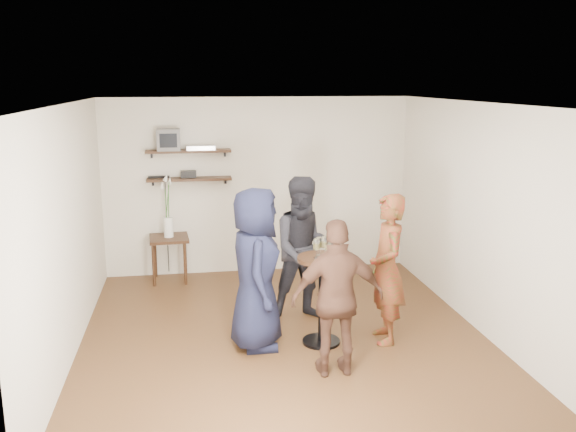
% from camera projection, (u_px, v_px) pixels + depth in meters
% --- Properties ---
extents(room, '(4.58, 5.08, 2.68)m').
position_uv_depth(room, '(284.00, 225.00, 6.62)').
color(room, '#442516').
rests_on(room, ground).
extents(shelf_upper, '(1.20, 0.25, 0.04)m').
position_uv_depth(shelf_upper, '(188.00, 151.00, 8.63)').
color(shelf_upper, black).
rests_on(shelf_upper, room).
extents(shelf_lower, '(1.20, 0.25, 0.04)m').
position_uv_depth(shelf_lower, '(189.00, 179.00, 8.72)').
color(shelf_lower, black).
rests_on(shelf_lower, room).
extents(crt_monitor, '(0.32, 0.30, 0.30)m').
position_uv_depth(crt_monitor, '(169.00, 140.00, 8.55)').
color(crt_monitor, '#59595B').
rests_on(crt_monitor, shelf_upper).
extents(dvd_deck, '(0.40, 0.24, 0.06)m').
position_uv_depth(dvd_deck, '(201.00, 148.00, 8.65)').
color(dvd_deck, silver).
rests_on(dvd_deck, shelf_upper).
extents(radio, '(0.22, 0.10, 0.10)m').
position_uv_depth(radio, '(189.00, 174.00, 8.70)').
color(radio, black).
rests_on(radio, shelf_lower).
extents(power_strip, '(0.30, 0.05, 0.03)m').
position_uv_depth(power_strip, '(159.00, 177.00, 8.69)').
color(power_strip, black).
rests_on(power_strip, shelf_lower).
extents(side_table, '(0.58, 0.58, 0.65)m').
position_uv_depth(side_table, '(169.00, 244.00, 8.70)').
color(side_table, black).
rests_on(side_table, room).
extents(vase_lilies, '(0.19, 0.19, 0.93)m').
position_uv_depth(vase_lilies, '(168.00, 217.00, 8.61)').
color(vase_lilies, white).
rests_on(vase_lilies, side_table).
extents(drinks_table, '(0.54, 0.54, 0.99)m').
position_uv_depth(drinks_table, '(322.00, 288.00, 6.60)').
color(drinks_table, black).
rests_on(drinks_table, room).
extents(wine_glass_fl, '(0.07, 0.07, 0.21)m').
position_uv_depth(wine_glass_fl, '(317.00, 245.00, 6.45)').
color(wine_glass_fl, silver).
rests_on(wine_glass_fl, drinks_table).
extents(wine_glass_fr, '(0.06, 0.06, 0.19)m').
position_uv_depth(wine_glass_fr, '(328.00, 246.00, 6.46)').
color(wine_glass_fr, silver).
rests_on(wine_glass_fr, drinks_table).
extents(wine_glass_bl, '(0.07, 0.07, 0.20)m').
position_uv_depth(wine_glass_bl, '(319.00, 243.00, 6.54)').
color(wine_glass_bl, silver).
rests_on(wine_glass_bl, drinks_table).
extents(wine_glass_br, '(0.07, 0.07, 0.22)m').
position_uv_depth(wine_glass_br, '(325.00, 243.00, 6.49)').
color(wine_glass_br, silver).
rests_on(wine_glass_br, drinks_table).
extents(person_plaid, '(0.43, 0.63, 1.66)m').
position_uv_depth(person_plaid, '(387.00, 269.00, 6.63)').
color(person_plaid, red).
rests_on(person_plaid, room).
extents(person_dark, '(0.89, 0.71, 1.74)m').
position_uv_depth(person_dark, '(305.00, 249.00, 7.22)').
color(person_dark, black).
rests_on(person_dark, room).
extents(person_navy, '(0.60, 0.88, 1.75)m').
position_uv_depth(person_navy, '(256.00, 269.00, 6.47)').
color(person_navy, black).
rests_on(person_navy, room).
extents(person_brown, '(0.92, 0.38, 1.56)m').
position_uv_depth(person_brown, '(338.00, 298.00, 5.87)').
color(person_brown, '#472B1E').
rests_on(person_brown, room).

